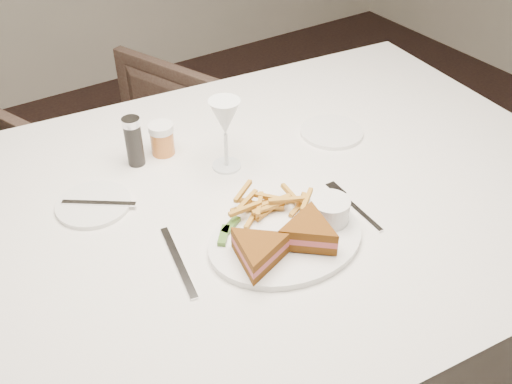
{
  "coord_description": "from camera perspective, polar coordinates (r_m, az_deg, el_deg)",
  "views": [
    {
      "loc": [
        -0.48,
        -0.5,
        1.53
      ],
      "look_at": [
        0.03,
        0.29,
        0.8
      ],
      "focal_mm": 40.0,
      "sensor_mm": 36.0,
      "label": 1
    }
  ],
  "objects": [
    {
      "name": "table",
      "position": [
        1.51,
        -1.07,
        -11.8
      ],
      "size": [
        1.73,
        1.25,
        0.75
      ],
      "primitive_type": "cube",
      "rotation": [
        0.0,
        0.0,
        -0.11
      ],
      "color": "silver",
      "rests_on": "ground"
    },
    {
      "name": "chair_far",
      "position": [
        2.18,
        -12.88,
        3.5
      ],
      "size": [
        0.81,
        0.79,
        0.66
      ],
      "primitive_type": "imported",
      "rotation": [
        0.0,
        0.0,
        3.51
      ],
      "color": "#48362C",
      "rests_on": "ground"
    },
    {
      "name": "table_setting",
      "position": [
        1.19,
        0.14,
        -0.78
      ],
      "size": [
        0.78,
        0.63,
        0.18
      ],
      "color": "white",
      "rests_on": "table"
    }
  ]
}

